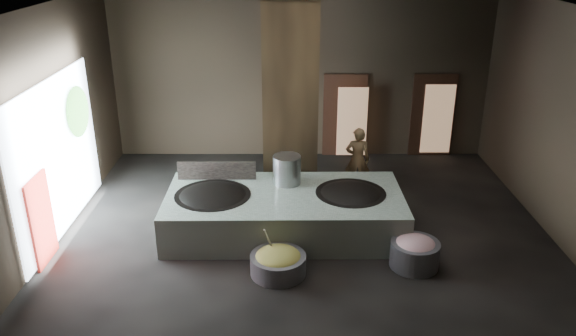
{
  "coord_description": "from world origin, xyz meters",
  "views": [
    {
      "loc": [
        -0.37,
        -10.24,
        5.66
      ],
      "look_at": [
        -0.35,
        0.43,
        1.25
      ],
      "focal_mm": 35.0,
      "sensor_mm": 36.0,
      "label": 1
    }
  ],
  "objects_px": {
    "veg_basin": "(278,264)",
    "meat_basin": "(415,254)",
    "wok_right": "(350,197)",
    "cook": "(357,160)",
    "stock_pot": "(287,170)",
    "wok_left": "(213,199)",
    "hearth_platform": "(284,212)"
  },
  "relations": [
    {
      "from": "wok_right",
      "to": "cook",
      "type": "height_order",
      "value": "cook"
    },
    {
      "from": "hearth_platform",
      "to": "stock_pot",
      "type": "relative_size",
      "value": 7.67
    },
    {
      "from": "stock_pot",
      "to": "meat_basin",
      "type": "height_order",
      "value": "stock_pot"
    },
    {
      "from": "veg_basin",
      "to": "stock_pot",
      "type": "bearing_deg",
      "value": 85.83
    },
    {
      "from": "wok_right",
      "to": "stock_pot",
      "type": "relative_size",
      "value": 2.25
    },
    {
      "from": "wok_right",
      "to": "stock_pot",
      "type": "distance_m",
      "value": 1.44
    },
    {
      "from": "hearth_platform",
      "to": "veg_basin",
      "type": "distance_m",
      "value": 1.64
    },
    {
      "from": "hearth_platform",
      "to": "meat_basin",
      "type": "relative_size",
      "value": 5.33
    },
    {
      "from": "veg_basin",
      "to": "meat_basin",
      "type": "bearing_deg",
      "value": 5.64
    },
    {
      "from": "stock_pot",
      "to": "meat_basin",
      "type": "relative_size",
      "value": 0.7
    },
    {
      "from": "cook",
      "to": "meat_basin",
      "type": "distance_m",
      "value": 3.48
    },
    {
      "from": "wok_left",
      "to": "wok_right",
      "type": "distance_m",
      "value": 2.8
    },
    {
      "from": "wok_left",
      "to": "cook",
      "type": "bearing_deg",
      "value": 32.86
    },
    {
      "from": "hearth_platform",
      "to": "wok_right",
      "type": "relative_size",
      "value": 3.41
    },
    {
      "from": "veg_basin",
      "to": "meat_basin",
      "type": "distance_m",
      "value": 2.53
    },
    {
      "from": "wok_right",
      "to": "veg_basin",
      "type": "relative_size",
      "value": 1.39
    },
    {
      "from": "hearth_platform",
      "to": "cook",
      "type": "relative_size",
      "value": 3.04
    },
    {
      "from": "veg_basin",
      "to": "meat_basin",
      "type": "xyz_separation_m",
      "value": [
        2.51,
        0.25,
        0.06
      ]
    },
    {
      "from": "wok_right",
      "to": "veg_basin",
      "type": "xyz_separation_m",
      "value": [
        -1.46,
        -1.67,
        -0.56
      ]
    },
    {
      "from": "hearth_platform",
      "to": "veg_basin",
      "type": "relative_size",
      "value": 4.75
    },
    {
      "from": "stock_pot",
      "to": "meat_basin",
      "type": "bearing_deg",
      "value": -39.17
    },
    {
      "from": "wok_right",
      "to": "veg_basin",
      "type": "height_order",
      "value": "wok_right"
    },
    {
      "from": "wok_right",
      "to": "wok_left",
      "type": "bearing_deg",
      "value": -177.95
    },
    {
      "from": "wok_right",
      "to": "veg_basin",
      "type": "distance_m",
      "value": 2.28
    },
    {
      "from": "stock_pot",
      "to": "wok_right",
      "type": "bearing_deg",
      "value": -21.04
    },
    {
      "from": "wok_left",
      "to": "wok_right",
      "type": "height_order",
      "value": "wok_left"
    },
    {
      "from": "meat_basin",
      "to": "veg_basin",
      "type": "bearing_deg",
      "value": -174.36
    },
    {
      "from": "cook",
      "to": "veg_basin",
      "type": "relative_size",
      "value": 1.56
    },
    {
      "from": "cook",
      "to": "wok_right",
      "type": "bearing_deg",
      "value": 84.82
    },
    {
      "from": "cook",
      "to": "veg_basin",
      "type": "height_order",
      "value": "cook"
    },
    {
      "from": "hearth_platform",
      "to": "cook",
      "type": "distance_m",
      "value": 2.66
    },
    {
      "from": "wok_left",
      "to": "veg_basin",
      "type": "bearing_deg",
      "value": -49.41
    }
  ]
}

